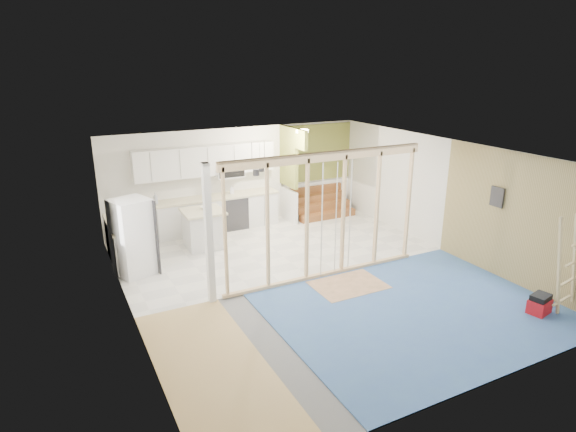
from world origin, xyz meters
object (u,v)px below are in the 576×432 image
fridge (133,238)px  toolbox (540,305)px  ladder (569,264)px  island (204,229)px

fridge → toolbox: bearing=-58.8°
fridge → ladder: bearing=-58.2°
toolbox → island: bearing=114.4°
ladder → island: bearing=128.5°
island → toolbox: (4.25, -5.73, -0.28)m
fridge → toolbox: 7.76m
island → toolbox: island is taller
fridge → ladder: size_ratio=0.88×
toolbox → ladder: ladder is taller
island → fridge: bearing=-153.2°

